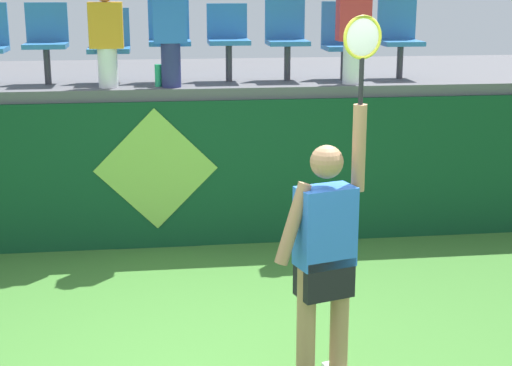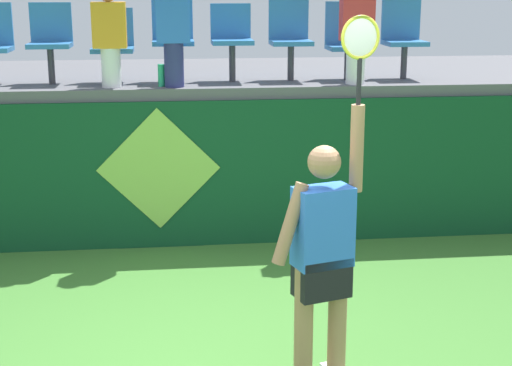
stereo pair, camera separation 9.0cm
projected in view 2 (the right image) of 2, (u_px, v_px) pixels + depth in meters
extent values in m
cube|color=#0F4223|center=(205.00, 173.00, 8.17)|extent=(11.18, 0.20, 1.54)
cube|color=#56565B|center=(198.00, 76.00, 9.42)|extent=(11.18, 3.15, 0.12)
cylinder|color=#A87A56|center=(304.00, 329.00, 5.27)|extent=(0.13, 0.13, 0.88)
cylinder|color=#A87A56|center=(337.00, 322.00, 5.37)|extent=(0.13, 0.13, 0.88)
cube|color=black|center=(322.00, 276.00, 5.23)|extent=(0.41, 0.31, 0.28)
cube|color=blue|center=(323.00, 227.00, 5.14)|extent=(0.43, 0.32, 0.54)
sphere|color=#A87A56|center=(324.00, 162.00, 5.03)|extent=(0.22, 0.22, 0.22)
cylinder|color=#A87A56|center=(290.00, 224.00, 5.04)|extent=(0.27, 0.16, 0.55)
cylinder|color=#A87A56|center=(357.00, 148.00, 5.10)|extent=(0.09, 0.09, 0.58)
cylinder|color=black|center=(359.00, 82.00, 4.99)|extent=(0.03, 0.03, 0.30)
torus|color=gold|center=(361.00, 37.00, 4.92)|extent=(0.28, 0.10, 0.28)
ellipsoid|color=silver|center=(361.00, 37.00, 4.92)|extent=(0.23, 0.08, 0.24)
cylinder|color=#26B272|center=(161.00, 75.00, 8.04)|extent=(0.07, 0.07, 0.23)
cylinder|color=#38383D|center=(51.00, 66.00, 8.22)|extent=(0.07, 0.07, 0.38)
cube|color=#2D70B2|center=(50.00, 45.00, 8.16)|extent=(0.44, 0.42, 0.05)
cube|color=#2D70B2|center=(51.00, 22.00, 8.29)|extent=(0.44, 0.04, 0.41)
cylinder|color=#38383D|center=(113.00, 68.00, 8.29)|extent=(0.07, 0.07, 0.33)
cube|color=#2D70B2|center=(113.00, 50.00, 8.25)|extent=(0.44, 0.42, 0.05)
cube|color=#2D70B2|center=(113.00, 27.00, 8.37)|extent=(0.44, 0.04, 0.41)
cylinder|color=#38383D|center=(174.00, 64.00, 8.36)|extent=(0.07, 0.07, 0.40)
cube|color=#2D70B2|center=(173.00, 43.00, 8.30)|extent=(0.44, 0.42, 0.05)
cube|color=#2D70B2|center=(172.00, 18.00, 8.42)|extent=(0.44, 0.04, 0.46)
cylinder|color=#38383D|center=(232.00, 63.00, 8.42)|extent=(0.07, 0.07, 0.40)
cube|color=#2D70B2|center=(232.00, 42.00, 8.37)|extent=(0.44, 0.42, 0.05)
cube|color=#2D70B2|center=(231.00, 21.00, 8.50)|extent=(0.44, 0.04, 0.37)
cylinder|color=#38383D|center=(291.00, 63.00, 8.50)|extent=(0.07, 0.07, 0.39)
cube|color=#2D70B2|center=(291.00, 43.00, 8.44)|extent=(0.44, 0.42, 0.05)
cube|color=#2D70B2|center=(289.00, 19.00, 8.56)|extent=(0.44, 0.04, 0.43)
cylinder|color=#38383D|center=(347.00, 65.00, 8.57)|extent=(0.07, 0.07, 0.32)
cube|color=#2D70B2|center=(348.00, 48.00, 8.53)|extent=(0.44, 0.42, 0.05)
cube|color=#2D70B2|center=(345.00, 23.00, 8.64)|extent=(0.44, 0.04, 0.47)
cylinder|color=#38383D|center=(404.00, 62.00, 8.64)|extent=(0.07, 0.07, 0.37)
cube|color=#2D70B2|center=(405.00, 43.00, 8.59)|extent=(0.44, 0.42, 0.05)
cube|color=#2D70B2|center=(401.00, 19.00, 8.71)|extent=(0.44, 0.04, 0.46)
cylinder|color=navy|center=(174.00, 65.00, 7.97)|extent=(0.20, 0.20, 0.45)
cube|color=blue|center=(173.00, 18.00, 7.85)|extent=(0.34, 0.20, 0.50)
cylinder|color=white|center=(356.00, 63.00, 8.20)|extent=(0.20, 0.20, 0.45)
cube|color=red|center=(357.00, 17.00, 8.08)|extent=(0.34, 0.20, 0.49)
cylinder|color=white|center=(111.00, 68.00, 7.96)|extent=(0.20, 0.20, 0.40)
cube|color=orange|center=(109.00, 25.00, 7.85)|extent=(0.34, 0.20, 0.46)
cube|color=#0F4223|center=(161.00, 247.00, 8.21)|extent=(0.90, 0.01, 0.00)
plane|color=#8CC64C|center=(159.00, 169.00, 7.99)|extent=(1.27, 0.00, 1.27)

